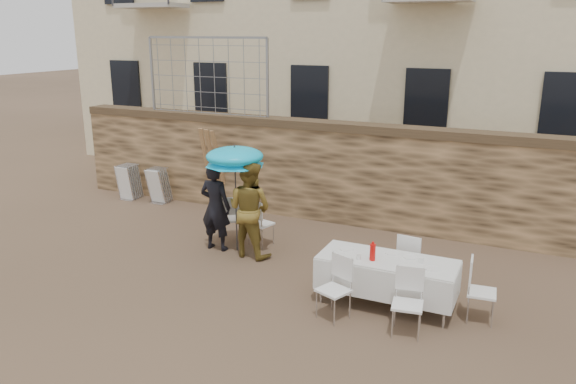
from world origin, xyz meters
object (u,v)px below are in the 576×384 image
at_px(woman_dress, 250,209).
at_px(soda_bottle, 373,252).
at_px(man_suit, 216,207).
at_px(table_chair_front_right, 408,303).
at_px(couple_chair_left, 231,218).
at_px(couple_chair_right, 261,222).
at_px(umbrella, 235,160).
at_px(chair_stack_left, 134,180).
at_px(banquet_table, 388,261).
at_px(table_chair_front_left, 334,289).
at_px(chair_stack_right, 163,184).
at_px(table_chair_side, 482,291).
at_px(table_chair_back, 411,260).

xyz_separation_m(woman_dress, soda_bottle, (2.70, -1.07, -0.02)).
relative_size(man_suit, table_chair_front_right, 1.81).
xyz_separation_m(couple_chair_left, couple_chair_right, (0.70, 0.00, 0.00)).
relative_size(man_suit, couple_chair_right, 1.81).
xyz_separation_m(man_suit, umbrella, (0.40, 0.10, 0.95)).
bearing_deg(chair_stack_left, table_chair_front_right, -25.87).
distance_m(couple_chair_left, banquet_table, 3.95).
bearing_deg(couple_chair_right, table_chair_front_left, 151.40).
bearing_deg(man_suit, woman_dress, 179.18).
xyz_separation_m(table_chair_front_left, table_chair_front_right, (1.10, 0.00, 0.00)).
distance_m(table_chair_front_left, table_chair_front_right, 1.10).
height_order(couple_chair_right, chair_stack_right, couple_chair_right).
xyz_separation_m(man_suit, soda_bottle, (3.45, -1.07, 0.03)).
bearing_deg(soda_bottle, table_chair_front_right, -40.60).
height_order(banquet_table, soda_bottle, soda_bottle).
bearing_deg(man_suit, banquet_table, 165.10).
bearing_deg(couple_chair_left, chair_stack_right, -60.22).
relative_size(couple_chair_left, soda_bottle, 3.69).
distance_m(man_suit, table_chair_front_right, 4.49).
distance_m(woman_dress, chair_stack_right, 4.32).
distance_m(banquet_table, table_chair_front_right, 0.94).
xyz_separation_m(umbrella, table_chair_side, (4.65, -0.92, -1.34)).
bearing_deg(table_chair_front_right, couple_chair_left, 143.43).
bearing_deg(woman_dress, table_chair_front_left, 150.78).
height_order(woman_dress, couple_chair_left, woman_dress).
bearing_deg(woman_dress, couple_chair_right, -78.14).
xyz_separation_m(table_chair_front_right, table_chair_side, (0.90, 0.85, 0.00)).
xyz_separation_m(table_chair_front_right, chair_stack_left, (-7.99, 3.87, -0.02)).
distance_m(woman_dress, couple_chair_left, 1.03).
xyz_separation_m(umbrella, couple_chair_left, (-0.40, 0.45, -1.34)).
bearing_deg(table_chair_front_left, soda_bottle, 78.44).
xyz_separation_m(couple_chair_right, table_chair_front_right, (3.45, -2.22, 0.00)).
height_order(table_chair_front_right, chair_stack_left, table_chair_front_right).
relative_size(umbrella, chair_stack_left, 2.10).
bearing_deg(couple_chair_right, woman_dress, 109.88).
height_order(table_chair_front_left, table_chair_front_right, same).
bearing_deg(man_suit, couple_chair_left, -90.82).
bearing_deg(chair_stack_left, couple_chair_right, -20.08).
distance_m(table_chair_front_right, chair_stack_right, 8.08).
relative_size(table_chair_front_left, table_chair_front_right, 1.00).
height_order(couple_chair_left, banquet_table, couple_chair_left).
bearing_deg(table_chair_back, chair_stack_right, -12.82).
distance_m(woman_dress, soda_bottle, 2.91).
height_order(man_suit, table_chair_back, man_suit).
xyz_separation_m(woman_dress, table_chair_back, (3.10, -0.12, -0.44)).
distance_m(couple_chair_right, chair_stack_right, 3.99).
xyz_separation_m(woman_dress, couple_chair_right, (-0.05, 0.55, -0.44)).
distance_m(man_suit, table_chair_front_left, 3.50).
bearing_deg(table_chair_front_left, man_suit, 173.50).
distance_m(soda_bottle, table_chair_front_left, 0.84).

